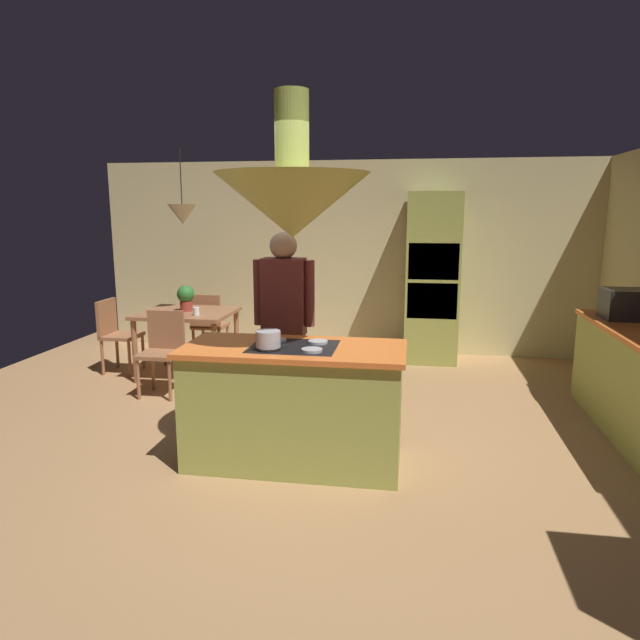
# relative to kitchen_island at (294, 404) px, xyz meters

# --- Properties ---
(ground) EXTENTS (8.16, 8.16, 0.00)m
(ground) POSITION_rel_kitchen_island_xyz_m (0.00, 0.20, -0.46)
(ground) COLOR #AD7F51
(wall_back) EXTENTS (6.80, 0.10, 2.55)m
(wall_back) POSITION_rel_kitchen_island_xyz_m (0.00, 3.65, 0.81)
(wall_back) COLOR beige
(wall_back) RESTS_ON ground
(kitchen_island) EXTENTS (1.65, 0.77, 0.93)m
(kitchen_island) POSITION_rel_kitchen_island_xyz_m (0.00, 0.00, 0.00)
(kitchen_island) COLOR #A0A84C
(kitchen_island) RESTS_ON ground
(oven_tower) EXTENTS (0.66, 0.62, 2.13)m
(oven_tower) POSITION_rel_kitchen_island_xyz_m (1.10, 3.24, 0.60)
(oven_tower) COLOR #A0A84C
(oven_tower) RESTS_ON ground
(dining_table) EXTENTS (1.05, 0.90, 0.76)m
(dining_table) POSITION_rel_kitchen_island_xyz_m (-1.70, 2.10, 0.20)
(dining_table) COLOR #9D6441
(dining_table) RESTS_ON ground
(person_at_island) EXTENTS (0.53, 0.23, 1.73)m
(person_at_island) POSITION_rel_kitchen_island_xyz_m (-0.22, 0.65, 0.54)
(person_at_island) COLOR tan
(person_at_island) RESTS_ON ground
(range_hood) EXTENTS (1.10, 1.10, 1.00)m
(range_hood) POSITION_rel_kitchen_island_xyz_m (0.00, -0.00, 1.50)
(range_hood) COLOR #A0A84C
(pendant_light_over_table) EXTENTS (0.32, 0.32, 0.82)m
(pendant_light_over_table) POSITION_rel_kitchen_island_xyz_m (-1.70, 2.10, 1.40)
(pendant_light_over_table) COLOR beige
(chair_facing_island) EXTENTS (0.40, 0.40, 0.87)m
(chair_facing_island) POSITION_rel_kitchen_island_xyz_m (-1.70, 1.43, 0.04)
(chair_facing_island) COLOR #9D6441
(chair_facing_island) RESTS_ON ground
(chair_by_back_wall) EXTENTS (0.40, 0.40, 0.87)m
(chair_by_back_wall) POSITION_rel_kitchen_island_xyz_m (-1.70, 2.77, 0.04)
(chair_by_back_wall) COLOR #9D6441
(chair_by_back_wall) RESTS_ON ground
(chair_at_corner) EXTENTS (0.40, 0.40, 0.87)m
(chair_at_corner) POSITION_rel_kitchen_island_xyz_m (-2.60, 2.10, 0.04)
(chair_at_corner) COLOR #9D6441
(chair_at_corner) RESTS_ON ground
(potted_plant_on_table) EXTENTS (0.20, 0.20, 0.30)m
(potted_plant_on_table) POSITION_rel_kitchen_island_xyz_m (-1.71, 2.11, 0.47)
(potted_plant_on_table) COLOR #99382D
(potted_plant_on_table) RESTS_ON dining_table
(cup_on_table) EXTENTS (0.07, 0.07, 0.09)m
(cup_on_table) POSITION_rel_kitchen_island_xyz_m (-1.49, 1.87, 0.34)
(cup_on_table) COLOR white
(cup_on_table) RESTS_ON dining_table
(microwave_on_counter) EXTENTS (0.46, 0.36, 0.28)m
(microwave_on_counter) POSITION_rel_kitchen_island_xyz_m (2.84, 1.55, 0.59)
(microwave_on_counter) COLOR #232326
(microwave_on_counter) RESTS_ON counter_run_right
(cooking_pot_on_cooktop) EXTENTS (0.18, 0.18, 0.12)m
(cooking_pot_on_cooktop) POSITION_rel_kitchen_island_xyz_m (-0.16, -0.13, 0.53)
(cooking_pot_on_cooktop) COLOR #B2B2B7
(cooking_pot_on_cooktop) RESTS_ON kitchen_island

